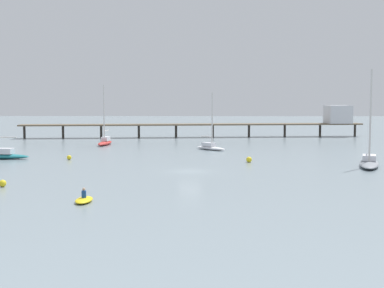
{
  "coord_description": "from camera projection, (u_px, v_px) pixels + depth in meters",
  "views": [
    {
      "loc": [
        1.15,
        -58.11,
        7.97
      ],
      "look_at": [
        0.0,
        18.72,
        1.5
      ],
      "focal_mm": 49.26,
      "sensor_mm": 36.0,
      "label": 1
    }
  ],
  "objects": [
    {
      "name": "dinghy_yellow",
      "position": [
        84.0,
        199.0,
        41.03
      ],
      "size": [
        1.26,
        2.79,
        1.14
      ],
      "color": "yellow",
      "rests_on": "ground_plane"
    },
    {
      "name": "mooring_buoy_near",
      "position": [
        69.0,
        157.0,
        69.97
      ],
      "size": [
        0.62,
        0.62,
        0.62
      ],
      "primitive_type": "sphere",
      "color": "yellow",
      "rests_on": "ground_plane"
    },
    {
      "name": "pier",
      "position": [
        269.0,
        119.0,
        113.03
      ],
      "size": [
        72.58,
        11.9,
        6.75
      ],
      "color": "brown",
      "rests_on": "ground_plane"
    },
    {
      "name": "mooring_buoy_far",
      "position": [
        249.0,
        160.0,
        67.03
      ],
      "size": [
        0.73,
        0.73,
        0.73
      ],
      "primitive_type": "sphere",
      "color": "yellow",
      "rests_on": "ground_plane"
    },
    {
      "name": "ground_plane",
      "position": [
        189.0,
        171.0,
        58.59
      ],
      "size": [
        400.0,
        400.0,
        0.0
      ],
      "primitive_type": "plane",
      "color": "gray"
    },
    {
      "name": "sailboat_red",
      "position": [
        105.0,
        141.0,
        92.72
      ],
      "size": [
        2.24,
        7.1,
        10.55
      ],
      "color": "red",
      "rests_on": "ground_plane"
    },
    {
      "name": "sailboat_gray",
      "position": [
        369.0,
        161.0,
        63.05
      ],
      "size": [
        4.92,
        9.66,
        11.57
      ],
      "color": "gray",
      "rests_on": "ground_plane"
    },
    {
      "name": "mooring_buoy_outer",
      "position": [
        3.0,
        183.0,
        48.17
      ],
      "size": [
        0.66,
        0.66,
        0.66
      ],
      "primitive_type": "sphere",
      "color": "yellow",
      "rests_on": "ground_plane"
    },
    {
      "name": "sailboat_white",
      "position": [
        210.0,
        146.0,
        83.86
      ],
      "size": [
        5.29,
        5.79,
        9.1
      ],
      "color": "white",
      "rests_on": "ground_plane"
    }
  ]
}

